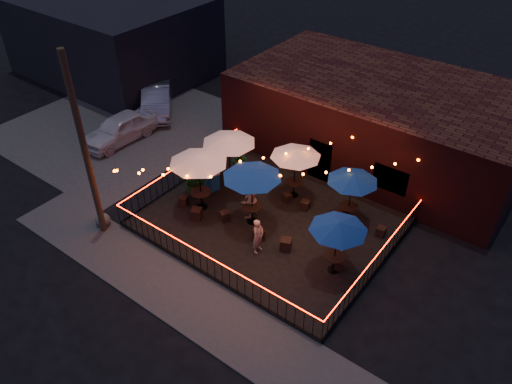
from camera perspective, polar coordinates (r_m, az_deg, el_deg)
ground at (r=20.49m, az=-1.74°, el=-6.57°), size 110.00×110.00×0.00m
patio at (r=21.63m, az=1.56°, el=-3.53°), size 10.00×8.00×0.15m
sidewalk at (r=18.84m, az=-8.03°, el=-11.88°), size 18.00×2.50×0.05m
parking_lot at (r=29.98m, az=-15.17°, el=7.49°), size 11.00×12.00×0.02m
brick_building at (r=26.07m, az=13.91°, el=8.09°), size 14.00×8.00×4.00m
background_building at (r=36.18m, az=-16.01°, el=16.80°), size 12.00×9.00×5.00m
utility_pole at (r=20.04m, az=-18.96°, el=4.48°), size 0.26×0.26×8.00m
fence_front at (r=18.96m, az=-5.57°, el=-8.40°), size 10.00×0.04×1.04m
fence_left at (r=23.90m, az=-8.18°, el=2.27°), size 0.04×8.00×1.04m
fence_right at (r=19.54m, az=13.68°, el=-7.83°), size 0.04×8.00×1.04m
festoon_lights at (r=20.43m, az=-1.11°, el=2.38°), size 10.02×8.72×1.32m
cafe_table_0 at (r=20.99m, az=-6.64°, el=3.70°), size 3.10×3.10×2.78m
cafe_table_1 at (r=22.36m, az=-3.12°, el=5.96°), size 3.01×3.01×2.71m
cafe_table_2 at (r=20.08m, az=-0.47°, el=2.07°), size 3.17×3.17×2.72m
cafe_table_3 at (r=21.80m, az=4.56°, el=4.39°), size 2.33×2.33×2.49m
cafe_table_4 at (r=18.19m, az=9.41°, el=-3.95°), size 2.45×2.45×2.40m
cafe_table_5 at (r=20.75m, az=10.99°, el=1.52°), size 2.26×2.26×2.36m
bistro_chair_0 at (r=22.58m, az=-8.28°, el=-1.00°), size 0.48×0.48×0.44m
bistro_chair_1 at (r=21.71m, az=-6.81°, el=-2.50°), size 0.58×0.58×0.51m
bistro_chair_2 at (r=24.45m, az=-4.57°, el=2.63°), size 0.43×0.43×0.46m
bistro_chair_3 at (r=23.67m, az=-1.61°, el=1.50°), size 0.48×0.48×0.49m
bistro_chair_4 at (r=21.56m, az=-3.62°, el=-2.75°), size 0.48×0.48×0.43m
bistro_chair_5 at (r=20.54m, az=0.25°, el=-4.95°), size 0.51×0.51×0.48m
bistro_chair_6 at (r=22.60m, az=3.60°, el=-0.65°), size 0.43×0.43×0.40m
bistro_chair_7 at (r=22.21m, az=5.63°, el=-1.50°), size 0.44×0.44×0.43m
bistro_chair_8 at (r=20.15m, az=3.43°, el=-5.98°), size 0.57×0.57×0.51m
bistro_chair_9 at (r=19.61m, az=9.46°, el=-8.19°), size 0.47×0.47×0.42m
bistro_chair_10 at (r=21.86m, az=9.58°, el=-2.61°), size 0.38×0.38×0.44m
bistro_chair_11 at (r=21.40m, az=14.09°, el=-4.39°), size 0.39×0.39×0.42m
patron_a at (r=19.68m, az=0.23°, el=-5.06°), size 0.38×0.57×1.57m
patron_b at (r=21.30m, az=-0.82°, el=-0.91°), size 0.76×0.93×1.78m
patron_c at (r=19.92m, az=9.66°, el=-5.04°), size 1.12×0.77×1.59m
potted_shrub_a at (r=22.76m, az=-6.82°, el=1.15°), size 1.72×1.63×1.50m
potted_shrub_b at (r=24.30m, az=-5.17°, el=3.63°), size 0.92×0.84×1.37m
potted_shrub_c at (r=24.48m, az=-1.86°, el=4.04°), size 0.95×0.95×1.36m
cooler at (r=23.34m, az=-5.02°, el=1.42°), size 0.81×0.70×0.91m
boulder at (r=22.41m, az=-17.11°, el=-3.02°), size 0.93×0.84×0.63m
car_white at (r=28.02m, az=-15.32°, el=7.01°), size 1.89×4.42×1.49m
car_silver at (r=30.56m, az=-11.29°, el=10.27°), size 4.43×4.50×1.54m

